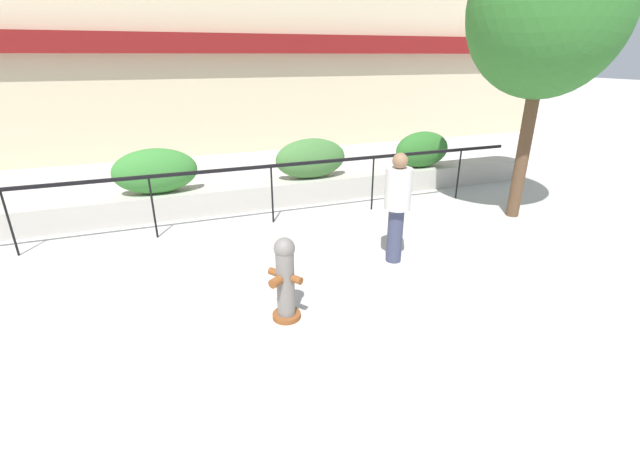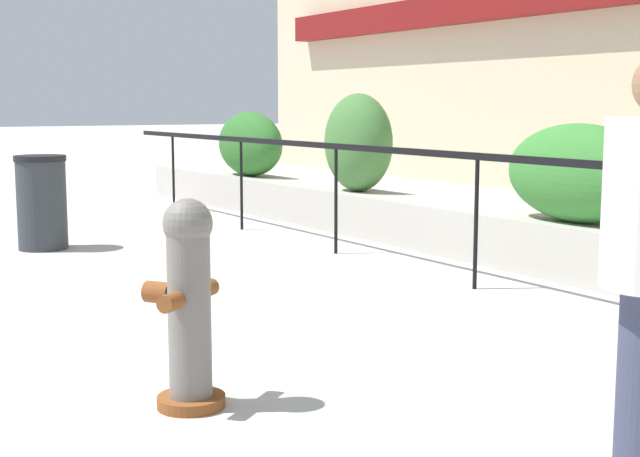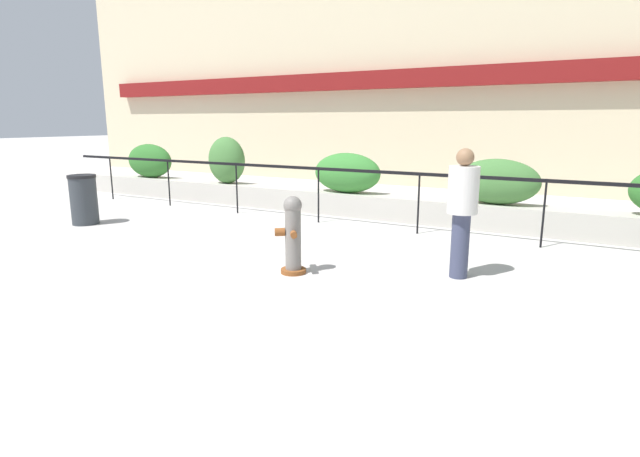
{
  "view_description": "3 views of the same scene",
  "coord_description": "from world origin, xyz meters",
  "views": [
    {
      "loc": [
        0.27,
        -2.73,
        3.04
      ],
      "look_at": [
        2.24,
        2.53,
        0.75
      ],
      "focal_mm": 24.0,
      "sensor_mm": 36.0,
      "label": 1
    },
    {
      "loc": [
        5.55,
        -0.14,
        1.54
      ],
      "look_at": [
        0.88,
        2.8,
        0.78
      ],
      "focal_mm": 50.0,
      "sensor_mm": 36.0,
      "label": 2
    },
    {
      "loc": [
        5.08,
        -3.95,
        2.07
      ],
      "look_at": [
        1.75,
        1.89,
        0.62
      ],
      "focal_mm": 28.0,
      "sensor_mm": 36.0,
      "label": 3
    }
  ],
  "objects": [
    {
      "name": "building_facade",
      "position": [
        0.0,
        11.98,
        3.99
      ],
      "size": [
        30.0,
        1.36,
        8.0
      ],
      "color": "beige",
      "rests_on": "ground"
    },
    {
      "name": "hedge_bush_3",
      "position": [
        3.32,
        6.0,
        0.94
      ],
      "size": [
        1.59,
        0.66,
        0.87
      ],
      "primitive_type": "ellipsoid",
      "color": "#427538",
      "rests_on": "planter_wall_low"
    },
    {
      "name": "hedge_bush_2",
      "position": [
        0.1,
        6.0,
        0.94
      ],
      "size": [
        1.59,
        0.7,
        0.88
      ],
      "primitive_type": "ellipsoid",
      "color": "#387F33",
      "rests_on": "planter_wall_low"
    },
    {
      "name": "planter_wall_low",
      "position": [
        0.0,
        6.0,
        0.25
      ],
      "size": [
        18.0,
        0.7,
        0.5
      ],
      "primitive_type": "cube",
      "color": "#B7B2A8",
      "rests_on": "ground"
    },
    {
      "name": "hedge_bush_0",
      "position": [
        -6.15,
        6.0,
        0.97
      ],
      "size": [
        1.57,
        0.67,
        0.94
      ],
      "primitive_type": "ellipsoid",
      "color": "#2D6B28",
      "rests_on": "planter_wall_low"
    },
    {
      "name": "fire_hydrant",
      "position": [
        1.46,
        1.65,
        0.55
      ],
      "size": [
        0.49,
        0.49,
        1.08
      ],
      "color": "brown",
      "rests_on": "ground"
    },
    {
      "name": "ground_plane",
      "position": [
        0.0,
        0.0,
        0.0
      ],
      "size": [
        120.0,
        120.0,
        0.0
      ],
      "primitive_type": "plane",
      "color": "#BCB7B2"
    },
    {
      "name": "pedestrian",
      "position": [
        3.51,
        2.59,
        0.99
      ],
      "size": [
        0.56,
        0.56,
        1.73
      ],
      "color": "#383D56",
      "rests_on": "ground"
    },
    {
      "name": "trash_bin",
      "position": [
        -4.07,
        2.39,
        0.51
      ],
      "size": [
        0.55,
        0.55,
        1.01
      ],
      "color": "#2D3338",
      "rests_on": "ground"
    },
    {
      "name": "fence_railing_segment",
      "position": [
        -0.0,
        4.9,
        1.02
      ],
      "size": [
        15.0,
        0.05,
        1.15
      ],
      "color": "black",
      "rests_on": "ground"
    },
    {
      "name": "hedge_bush_1",
      "position": [
        -3.34,
        6.0,
        1.09
      ],
      "size": [
        1.05,
        0.7,
        1.18
      ],
      "primitive_type": "ellipsoid",
      "color": "#427538",
      "rests_on": "planter_wall_low"
    }
  ]
}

